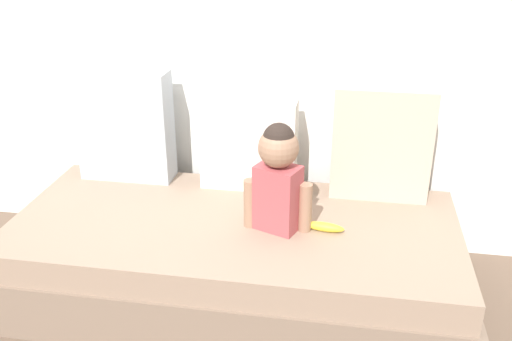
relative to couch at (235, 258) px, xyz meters
name	(u,v)px	position (x,y,z in m)	size (l,w,h in m)	color
ground_plane	(235,293)	(0.00, 0.00, -0.19)	(12.00, 12.00, 0.00)	brown
back_wall	(257,13)	(0.00, 0.60, 1.00)	(5.23, 0.10, 2.39)	white
couch	(235,258)	(0.00, 0.00, 0.00)	(2.03, 0.94, 0.39)	#826C5B
throw_pillow_left	(125,125)	(-0.63, 0.37, 0.47)	(0.46, 0.16, 0.56)	#B2BCC6
throw_pillow_center	(249,143)	(0.00, 0.37, 0.42)	(0.46, 0.16, 0.44)	silver
throw_pillow_right	(381,143)	(0.63, 0.37, 0.46)	(0.45, 0.16, 0.54)	#C1B29E
toddler	(278,174)	(0.20, -0.03, 0.45)	(0.29, 0.18, 0.48)	#B24C51
banana	(325,227)	(0.40, -0.03, 0.22)	(0.17, 0.04, 0.04)	yellow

